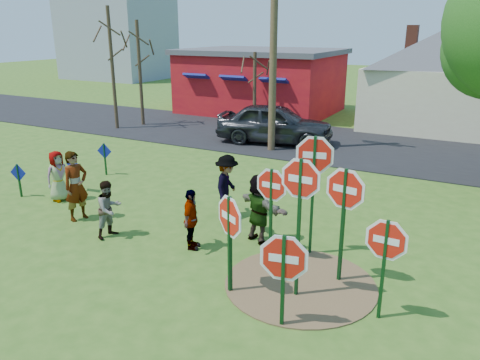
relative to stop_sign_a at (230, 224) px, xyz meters
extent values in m
plane|color=#335D1A|center=(-3.32, 1.93, -1.50)|extent=(120.00, 120.00, 0.00)
cube|color=black|center=(-3.32, 13.43, -1.48)|extent=(120.00, 7.50, 0.04)
cylinder|color=brown|center=(1.18, 0.93, -1.49)|extent=(3.20, 3.20, 0.03)
cube|color=maroon|center=(-8.82, 19.93, 0.30)|extent=(9.00, 7.00, 3.60)
cube|color=#4C4C51|center=(-8.82, 19.93, 2.25)|extent=(9.40, 7.40, 0.30)
cube|color=navy|center=(-11.32, 16.33, 0.90)|extent=(1.60, 0.78, 0.45)
cube|color=navy|center=(-8.82, 16.33, 0.90)|extent=(1.60, 0.78, 0.45)
cube|color=navy|center=(-6.32, 16.33, 0.90)|extent=(1.60, 0.78, 0.45)
cube|color=beige|center=(2.18, 19.93, 0.10)|extent=(8.00, 7.00, 3.20)
pyramid|color=#4C4C51|center=(2.18, 19.93, 3.90)|extent=(9.40, 9.40, 2.20)
cube|color=brown|center=(0.18, 18.93, 3.10)|extent=(0.55, 0.55, 1.40)
cube|color=#8C939E|center=(-31.32, 31.93, 2.50)|extent=(10.00, 8.00, 8.00)
cube|color=#0F3918|center=(0.00, 0.00, -0.46)|extent=(0.09, 0.10, 2.08)
cylinder|color=white|center=(0.00, 0.00, 0.16)|extent=(1.01, 0.59, 1.15)
cylinder|color=red|center=(0.00, 0.00, 0.16)|extent=(0.87, 0.51, 1.00)
cube|color=white|center=(0.00, 0.00, 0.16)|extent=(0.44, 0.26, 0.14)
cube|color=#0F3918|center=(0.86, 2.39, -0.06)|extent=(0.08, 0.09, 2.88)
cylinder|color=white|center=(0.86, 2.39, 0.95)|extent=(1.17, 0.26, 1.19)
cylinder|color=red|center=(0.86, 2.39, 0.95)|extent=(1.01, 0.23, 1.03)
cube|color=white|center=(0.86, 2.39, 0.95)|extent=(0.52, 0.11, 0.15)
cylinder|color=gold|center=(0.86, 2.39, 0.95)|extent=(1.17, 0.26, 1.19)
cube|color=#0F3918|center=(1.25, 0.50, -0.06)|extent=(0.06, 0.07, 2.88)
cylinder|color=white|center=(1.25, 0.50, 0.98)|extent=(1.08, 0.04, 1.08)
cylinder|color=red|center=(1.25, 0.50, 0.98)|extent=(0.93, 0.04, 0.93)
cube|color=white|center=(1.25, 0.50, 0.98)|extent=(0.47, 0.02, 0.13)
cube|color=#0F3918|center=(1.85, 1.48, -0.25)|extent=(0.08, 0.09, 2.51)
cylinder|color=white|center=(1.85, 1.48, 0.58)|extent=(1.16, 0.25, 1.18)
cylinder|color=red|center=(1.85, 1.48, 0.58)|extent=(1.00, 0.22, 1.01)
cube|color=white|center=(1.85, 1.48, 0.58)|extent=(0.51, 0.11, 0.15)
cylinder|color=gold|center=(1.85, 1.48, 0.58)|extent=(1.16, 0.24, 1.18)
cube|color=#0F3918|center=(1.39, -0.56, -0.60)|extent=(0.08, 0.09, 1.79)
cylinder|color=white|center=(1.39, -0.56, -0.14)|extent=(1.18, 0.25, 1.20)
cylinder|color=red|center=(1.39, -0.56, -0.14)|extent=(1.02, 0.22, 1.03)
cube|color=white|center=(1.39, -0.56, -0.14)|extent=(0.52, 0.11, 0.15)
cube|color=#0F3918|center=(2.90, 0.51, -0.52)|extent=(0.06, 0.07, 1.97)
cylinder|color=white|center=(2.90, 0.51, 0.09)|extent=(1.04, 0.07, 1.04)
cylinder|color=red|center=(2.90, 0.51, 0.09)|extent=(0.90, 0.07, 0.90)
cube|color=white|center=(2.90, 0.51, 0.09)|extent=(0.46, 0.03, 0.13)
cylinder|color=gold|center=(2.90, 0.51, 0.09)|extent=(1.04, 0.07, 1.04)
cube|color=#0F3918|center=(0.16, 1.61, -0.39)|extent=(0.06, 0.07, 2.23)
cylinder|color=white|center=(0.16, 1.61, 0.36)|extent=(1.02, 0.08, 1.02)
cylinder|color=red|center=(0.16, 1.61, 0.36)|extent=(0.88, 0.07, 0.88)
cube|color=white|center=(0.16, 1.61, 0.36)|extent=(0.45, 0.03, 0.13)
cube|color=#0F3918|center=(-8.69, 1.80, -0.96)|extent=(0.06, 0.06, 1.08)
cube|color=navy|center=(-8.69, 1.80, -0.70)|extent=(0.58, 0.14, 0.59)
cube|color=#0F3918|center=(-7.52, 2.96, -0.86)|extent=(0.06, 0.07, 1.27)
cube|color=navy|center=(-7.52, 2.96, -0.56)|extent=(0.70, 0.13, 0.70)
cube|color=#0F3918|center=(-7.94, 4.86, -0.91)|extent=(0.06, 0.06, 1.18)
cube|color=navy|center=(-7.94, 4.86, -0.60)|extent=(0.59, 0.11, 0.59)
imported|color=#465C8A|center=(-7.32, 2.17, -0.70)|extent=(0.66, 0.87, 1.59)
imported|color=#21755A|center=(-5.64, 1.34, -0.51)|extent=(0.60, 0.80, 1.98)
imported|color=brown|center=(-4.05, 0.90, -0.75)|extent=(0.68, 0.81, 1.51)
imported|color=#37363C|center=(-2.05, 3.50, -0.59)|extent=(0.92, 1.29, 1.81)
imported|color=#552B5D|center=(-1.79, 1.29, -0.74)|extent=(0.64, 0.97, 1.52)
imported|color=#1D5A26|center=(-0.52, 2.43, -0.61)|extent=(1.72, 1.18, 1.79)
imported|color=#323238|center=(-4.47, 12.27, -0.55)|extent=(5.64, 3.09, 1.82)
cylinder|color=#4C3823|center=(-4.04, 10.98, 3.50)|extent=(0.31, 0.31, 9.99)
cylinder|color=#382819|center=(-13.28, 11.37, 1.61)|extent=(0.18, 0.18, 6.22)
cylinder|color=#382819|center=(-7.10, 15.46, 0.48)|extent=(0.18, 0.18, 3.95)
cylinder|color=#382819|center=(-12.68, 12.79, 1.28)|extent=(0.18, 0.18, 5.56)
camera|label=1|loc=(4.14, -7.36, 3.68)|focal=35.00mm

